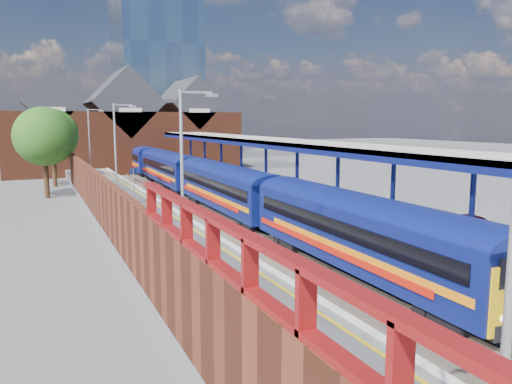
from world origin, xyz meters
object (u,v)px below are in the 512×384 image
Objects in this scene: lamp_post_d at (91,141)px; parked_car_dark at (344,201)px; train at (194,175)px; platform_sign at (134,180)px; lamp_post_b at (186,171)px; parked_car_red at (471,226)px; parked_car_blue at (336,200)px; lamp_post_c at (117,149)px.

lamp_post_d reaches higher than parked_car_dark.
platform_sign reaches higher than train.
lamp_post_d is 1.78× the size of parked_car_dark.
parked_car_dark is at bearing 35.11° from lamp_post_b.
parked_car_dark is (5.73, -14.97, -0.55)m from train.
platform_sign is 0.63× the size of parked_car_red.
parked_car_dark is (-0.89, 9.78, -0.11)m from parked_car_red.
train is at bearing 17.25° from parked_car_blue.
parked_car_red is (14.47, -16.23, -3.31)m from lamp_post_c.
parked_car_red is (6.62, -24.74, -0.44)m from train.
lamp_post_d is at bearing 136.39° from train.
train is at bearing 45.10° from platform_sign.
lamp_post_c is at bearing -124.26° from platform_sign.
parked_car_dark reaches higher than parked_car_blue.
parked_car_red reaches higher than parked_car_dark.
lamp_post_b and lamp_post_c have the same top height.
parked_car_red is at bearing -151.77° from parked_car_dark.
lamp_post_b reaches higher than parked_car_dark.
lamp_post_c is (-7.86, -8.52, 2.87)m from train.
lamp_post_b is at bearing -94.33° from platform_sign.
train is 9.42× the size of lamp_post_d.
parked_car_red is (14.47, -0.23, -3.31)m from lamp_post_b.
lamp_post_c is 15.03m from parked_car_blue.
parked_car_red is at bearing -0.90° from lamp_post_b.
parked_car_dark is 0.84m from parked_car_blue.
lamp_post_c is 1.75× the size of parked_car_red.
platform_sign reaches higher than parked_car_dark.
lamp_post_c is at bearing 62.87° from parked_car_blue.
parked_car_blue is (13.51, 10.38, -3.45)m from lamp_post_b.
platform_sign is at bearing -84.44° from lamp_post_d.
lamp_post_d is 1.75× the size of parked_car_red.
lamp_post_b reaches higher than parked_car_blue.
parked_car_red is 10.65m from parked_car_blue.
lamp_post_b reaches higher than platform_sign.
lamp_post_c reaches higher than platform_sign.
platform_sign is at bearing 85.67° from lamp_post_b.
lamp_post_c is at bearing -132.69° from train.
platform_sign is at bearing 53.36° from parked_car_blue.
lamp_post_c is at bearing 90.00° from lamp_post_b.
lamp_post_c is 1.80× the size of parked_car_blue.
parked_car_blue is at bearing 37.54° from lamp_post_b.
parked_car_blue is at bearing -32.09° from platform_sign.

